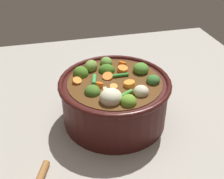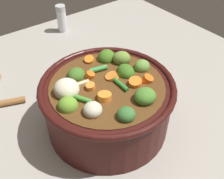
{
  "view_description": "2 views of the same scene",
  "coord_description": "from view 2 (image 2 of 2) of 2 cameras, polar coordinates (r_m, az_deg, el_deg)",
  "views": [
    {
      "loc": [
        0.57,
        -0.15,
        0.49
      ],
      "look_at": [
        0.02,
        -0.01,
        0.11
      ],
      "focal_mm": 45.09,
      "sensor_mm": 36.0,
      "label": 1
    },
    {
      "loc": [
        0.24,
        0.33,
        0.46
      ],
      "look_at": [
        -0.0,
        0.02,
        0.12
      ],
      "focal_mm": 42.06,
      "sensor_mm": 36.0,
      "label": 2
    }
  ],
  "objects": [
    {
      "name": "ground_plane",
      "position": [
        0.61,
        -0.94,
        -7.45
      ],
      "size": [
        1.1,
        1.1,
        0.0
      ],
      "primitive_type": "plane",
      "color": "#9E998E"
    },
    {
      "name": "cooking_pot",
      "position": [
        0.56,
        -1.04,
        -3.01
      ],
      "size": [
        0.28,
        0.28,
        0.15
      ],
      "color": "#38110F",
      "rests_on": "ground_plane"
    },
    {
      "name": "salt_shaker",
      "position": [
        0.96,
        -10.88,
        14.92
      ],
      "size": [
        0.03,
        0.03,
        0.09
      ],
      "color": "silver",
      "rests_on": "ground_plane"
    }
  ]
}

